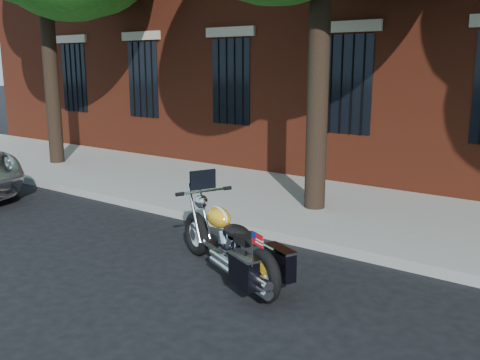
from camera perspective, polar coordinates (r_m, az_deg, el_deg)
The scene contains 4 objects.
ground at distance 7.56m, azimuth -6.33°, elevation -8.00°, with size 120.00×120.00×0.00m, color black.
curb at distance 8.54m, azimuth -0.01°, elevation -5.01°, with size 40.00×0.16×0.15m, color gray.
sidewalk at distance 10.05m, azimuth 6.41°, elevation -2.43°, with size 40.00×3.60×0.15m, color gray.
motorcycle at distance 6.58m, azimuth -0.99°, elevation -7.17°, with size 2.21×1.35×1.24m.
Camera 1 is at (4.87, -5.16, 2.60)m, focal length 40.00 mm.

